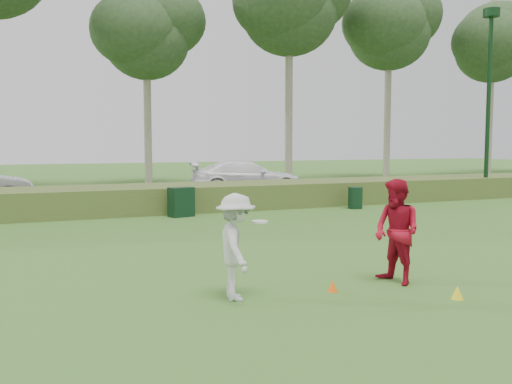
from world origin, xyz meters
name	(u,v)px	position (x,y,z in m)	size (l,w,h in m)	color
ground	(349,287)	(0.00, 0.00, 0.00)	(120.00, 120.00, 0.00)	#326622
reed_strip	(169,198)	(0.00, 12.00, 0.45)	(80.00, 3.00, 0.90)	#455B24
park_road	(141,197)	(0.00, 17.00, 0.03)	(80.00, 6.00, 0.06)	#2D2D2D
lamp_post	(490,70)	(14.00, 11.00, 5.59)	(0.70, 0.70, 8.18)	black
tree_4	(146,33)	(2.00, 24.50, 8.59)	(6.24, 6.24, 11.50)	gray
tree_5	(289,4)	(10.00, 22.50, 10.47)	(7.28, 7.28, 14.00)	gray
tree_6	(389,26)	(18.00, 23.80, 10.10)	(7.02, 7.02, 13.50)	gray
tree_7	(492,43)	(26.00, 22.80, 9.34)	(6.50, 6.50, 12.50)	gray
player_white	(236,247)	(-2.01, 0.07, 0.83)	(0.94, 1.17, 1.66)	silver
player_red	(397,232)	(0.91, -0.08, 0.91)	(0.88, 0.69, 1.82)	#A70E24
cone_orange	(332,286)	(-0.39, -0.13, 0.09)	(0.17, 0.17, 0.19)	#FF5B0D
cone_yellow	(457,292)	(1.18, -1.28, 0.11)	(0.19, 0.19, 0.21)	yellow
utility_cabinet	(181,202)	(-0.11, 10.05, 0.49)	(0.78, 0.49, 0.97)	black
trash_bin	(355,198)	(6.45, 9.76, 0.40)	(0.53, 0.53, 0.80)	black
car_right	(247,177)	(4.86, 16.52, 0.82)	(2.14, 5.27, 1.53)	white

